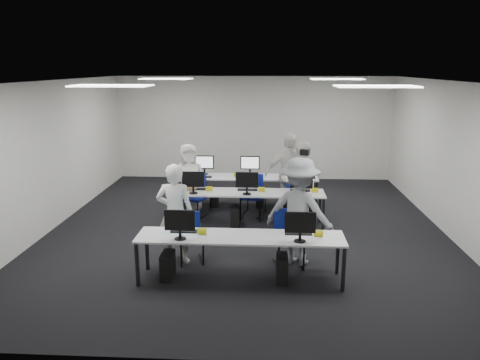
# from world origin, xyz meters

# --- Properties ---
(room) EXTENTS (9.00, 9.02, 3.00)m
(room) POSITION_xyz_m (0.00, 0.00, 1.50)
(room) COLOR black
(room) RESTS_ON ground
(ceiling_panels) EXTENTS (5.20, 4.60, 0.02)m
(ceiling_panels) POSITION_xyz_m (0.00, 0.00, 2.98)
(ceiling_panels) COLOR white
(ceiling_panels) RESTS_ON room
(desk_front) EXTENTS (3.20, 0.70, 0.73)m
(desk_front) POSITION_xyz_m (0.00, -2.40, 0.68)
(desk_front) COLOR silver
(desk_front) RESTS_ON ground
(desk_mid) EXTENTS (3.20, 0.70, 0.73)m
(desk_mid) POSITION_xyz_m (0.00, 0.20, 0.68)
(desk_mid) COLOR silver
(desk_mid) RESTS_ON ground
(desk_back) EXTENTS (3.20, 0.70, 0.73)m
(desk_back) POSITION_xyz_m (0.00, 1.60, 0.68)
(desk_back) COLOR silver
(desk_back) RESTS_ON ground
(equipment_front) EXTENTS (2.51, 0.41, 1.19)m
(equipment_front) POSITION_xyz_m (-0.19, -2.42, 0.36)
(equipment_front) COLOR #0C55A0
(equipment_front) RESTS_ON desk_front
(equipment_mid) EXTENTS (2.91, 0.41, 1.19)m
(equipment_mid) POSITION_xyz_m (-0.19, 0.18, 0.36)
(equipment_mid) COLOR white
(equipment_mid) RESTS_ON desk_mid
(equipment_back) EXTENTS (2.91, 0.41, 1.19)m
(equipment_back) POSITION_xyz_m (0.19, 1.62, 0.36)
(equipment_back) COLOR white
(equipment_back) RESTS_ON desk_back
(chair_0) EXTENTS (0.52, 0.54, 0.83)m
(chair_0) POSITION_xyz_m (-0.89, -1.73, 0.26)
(chair_0) COLOR navy
(chair_0) RESTS_ON ground
(chair_1) EXTENTS (0.53, 0.57, 0.94)m
(chair_1) POSITION_xyz_m (0.78, -1.80, 0.30)
(chair_1) COLOR navy
(chair_1) RESTS_ON ground
(chair_2) EXTENTS (0.54, 0.56, 0.83)m
(chair_2) POSITION_xyz_m (-1.18, 0.73, 0.26)
(chair_2) COLOR navy
(chair_2) RESTS_ON ground
(chair_3) EXTENTS (0.52, 0.56, 0.95)m
(chair_3) POSITION_xyz_m (0.08, 0.71, 0.30)
(chair_3) COLOR navy
(chair_3) RESTS_ON ground
(chair_4) EXTENTS (0.49, 0.52, 0.85)m
(chair_4) POSITION_xyz_m (1.15, 0.66, 0.27)
(chair_4) COLOR navy
(chair_4) RESTS_ON ground
(chair_5) EXTENTS (0.52, 0.56, 0.95)m
(chair_5) POSITION_xyz_m (-1.15, 1.07, 0.30)
(chair_5) COLOR navy
(chair_5) RESTS_ON ground
(chair_6) EXTENTS (0.64, 0.67, 0.99)m
(chair_6) POSITION_xyz_m (0.08, 0.94, 0.31)
(chair_6) COLOR navy
(chair_6) RESTS_ON ground
(chair_7) EXTENTS (0.60, 0.63, 0.94)m
(chair_7) POSITION_xyz_m (1.12, 0.95, 0.30)
(chair_7) COLOR navy
(chair_7) RESTS_ON ground
(handbag) EXTENTS (0.33, 0.23, 0.25)m
(handbag) POSITION_xyz_m (-1.17, 0.26, 0.85)
(handbag) COLOR tan
(handbag) RESTS_ON desk_mid
(student_0) EXTENTS (0.64, 0.43, 1.72)m
(student_0) POSITION_xyz_m (-1.13, -1.75, 0.86)
(student_0) COLOR silver
(student_0) RESTS_ON ground
(student_1) EXTENTS (0.99, 0.87, 1.71)m
(student_1) POSITION_xyz_m (1.12, 0.72, 0.85)
(student_1) COLOR silver
(student_1) RESTS_ON ground
(student_2) EXTENTS (0.91, 0.74, 1.61)m
(student_2) POSITION_xyz_m (-1.34, 0.93, 0.80)
(student_2) COLOR silver
(student_2) RESTS_ON ground
(student_3) EXTENTS (1.14, 0.63, 1.84)m
(student_3) POSITION_xyz_m (0.89, 1.07, 0.92)
(student_3) COLOR silver
(student_3) RESTS_ON ground
(photographer) EXTENTS (1.36, 1.09, 1.83)m
(photographer) POSITION_xyz_m (0.95, -1.70, 0.92)
(photographer) COLOR slate
(photographer) RESTS_ON ground
(dslr_camera) EXTENTS (0.20, 0.22, 0.10)m
(dslr_camera) POSITION_xyz_m (1.02, -1.53, 1.89)
(dslr_camera) COLOR black
(dslr_camera) RESTS_ON photographer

